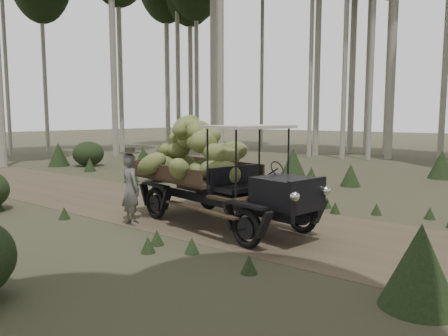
# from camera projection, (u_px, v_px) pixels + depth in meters

# --- Properties ---
(ground) EXTENTS (120.00, 120.00, 0.00)m
(ground) POSITION_uv_depth(u_px,v_px,m) (181.00, 210.00, 11.40)
(ground) COLOR #473D2B
(ground) RESTS_ON ground
(dirt_track) EXTENTS (70.00, 4.00, 0.01)m
(dirt_track) POSITION_uv_depth(u_px,v_px,m) (181.00, 210.00, 11.40)
(dirt_track) COLOR brown
(dirt_track) RESTS_ON ground
(banana_truck) EXTENTS (5.14, 2.70, 2.58)m
(banana_truck) POSITION_uv_depth(u_px,v_px,m) (207.00, 161.00, 10.00)
(banana_truck) COLOR black
(banana_truck) RESTS_ON ground
(farmer) EXTENTS (0.67, 0.53, 1.76)m
(farmer) POSITION_uv_depth(u_px,v_px,m) (131.00, 188.00, 9.86)
(farmer) COLOR #605D58
(farmer) RESTS_ON ground
(undergrowth) EXTENTS (22.82, 23.62, 1.32)m
(undergrowth) POSITION_uv_depth(u_px,v_px,m) (136.00, 187.00, 11.82)
(undergrowth) COLOR #233319
(undergrowth) RESTS_ON ground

